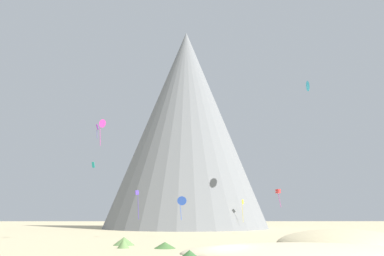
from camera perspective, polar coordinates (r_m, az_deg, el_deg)
The scene contains 18 objects.
ground_plane at distance 37.93m, azimuth 5.36°, elevation -18.34°, with size 400.00×400.00×0.00m, color beige.
dune_foreground_right at distance 55.77m, azimuth 21.34°, elevation -15.74°, with size 21.28×16.69×3.86m, color beige.
dune_midground at distance 40.52m, azimuth 16.36°, elevation -17.54°, with size 24.33×12.43×2.16m, color beige.
bush_near_left at distance 50.15m, azimuth 22.70°, elevation -15.60°, with size 1.99×1.99×0.80m, color #477238.
bush_near_right at distance 51.48m, azimuth -10.02°, elevation -16.14°, with size 2.75×2.75×1.01m, color #668C4C.
bush_far_right at distance 33.74m, azimuth -0.37°, elevation -18.33°, with size 2.26×2.26×0.90m, color #386633.
bush_ridge_crest at distance 47.08m, azimuth -10.10°, elevation -16.48°, with size 1.40×1.40×1.01m, color #668C4C.
bush_low_patch at distance 46.27m, azimuth -4.02°, elevation -16.89°, with size 2.52×2.52×0.72m, color #477238.
rock_massif at distance 116.19m, azimuth -1.40°, elevation -0.34°, with size 58.21×58.21×60.88m.
kite_blue_low at distance 66.77m, azimuth -1.51°, elevation -10.72°, with size 1.58×0.74×4.00m.
kite_magenta_mid at distance 62.03m, azimuth -13.18°, elevation 0.60°, with size 1.28×1.45×4.24m.
kite_teal_mid at distance 84.85m, azimuth -14.39°, elevation -5.30°, with size 0.81×0.75×1.22m.
kite_violet_mid at distance 92.16m, azimuth -13.82°, elevation -0.04°, with size 0.85×0.86×3.40m.
kite_orange_low at distance 97.74m, azimuth 3.18°, elevation -9.98°, with size 0.47×0.92×3.73m.
kite_red_low at distance 81.86m, azimuth 12.61°, elevation -9.17°, with size 1.06×1.06×3.62m.
kite_indigo_low at distance 67.34m, azimuth -8.04°, elevation -10.41°, with size 0.75×0.50×4.87m.
kite_cyan_high at distance 93.41m, azimuth 16.67°, elevation 5.95°, with size 0.48×2.43×2.44m.
kite_yellow_low at distance 95.54m, azimuth 7.51°, elevation -11.34°, with size 0.55×0.84×5.41m.
Camera 1 is at (-3.77, -37.55, 3.75)m, focal length 36.09 mm.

